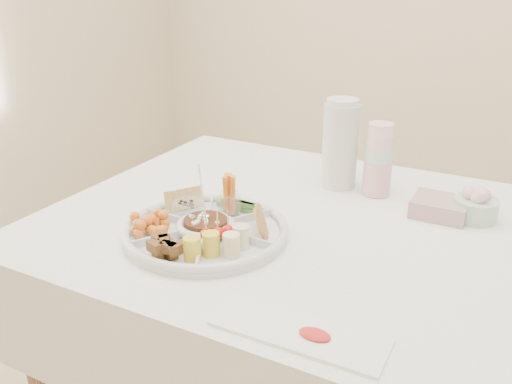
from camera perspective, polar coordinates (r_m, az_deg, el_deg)
The scene contains 14 objects.
dining_table at distance 1.53m, azimuth 9.17°, elevation -16.83°, with size 1.52×1.02×0.76m, color white.
party_tray at distance 1.27m, azimuth -5.32°, elevation -3.82°, with size 0.38×0.38×0.04m, color white.
bean_dip at distance 1.27m, azimuth -5.33°, elevation -3.52°, with size 0.10×0.10×0.04m, color black.
tortillas at distance 1.25m, azimuth 0.57°, elevation -3.00°, with size 0.09×0.09×0.05m, color #BC7847, non-canonical shape.
carrot_cucumber at distance 1.35m, azimuth -2.14°, elevation -0.17°, with size 0.11×0.11×0.10m, color orange, non-canonical shape.
pita_raisins at distance 1.37m, azimuth -7.56°, elevation -0.90°, with size 0.11×0.11×0.06m, color tan, non-canonical shape.
cherries at distance 1.29m, azimuth -11.11°, elevation -3.18°, with size 0.11×0.11×0.04m, color orange, non-canonical shape.
granola_chunks at distance 1.18m, azimuth -9.08°, elevation -5.60°, with size 0.09×0.09×0.04m, color #42311B, non-canonical shape.
banana_tomato at distance 1.15m, azimuth -2.73°, elevation -4.71°, with size 0.12×0.12×0.10m, color #D7C66E, non-canonical shape.
cup_stack at distance 1.52m, azimuth 12.78°, elevation 3.52°, with size 0.08×0.08×0.21m, color beige.
thermos at distance 1.55m, azimuth 8.87°, elevation 5.14°, with size 0.10×0.10×0.26m, color silver.
flower_bowl at distance 1.45m, azimuth 22.15°, elevation -1.20°, with size 0.11×0.11×0.08m, color #A8D0B8.
napkin_stack at distance 1.45m, azimuth 18.80°, elevation -1.52°, with size 0.14×0.12×0.05m, color #B38B8D.
placemat at distance 0.97m, azimuth 4.50°, elevation -14.51°, with size 0.31×0.10×0.01m, color white.
Camera 1 is at (0.34, -1.14, 1.34)m, focal length 38.00 mm.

